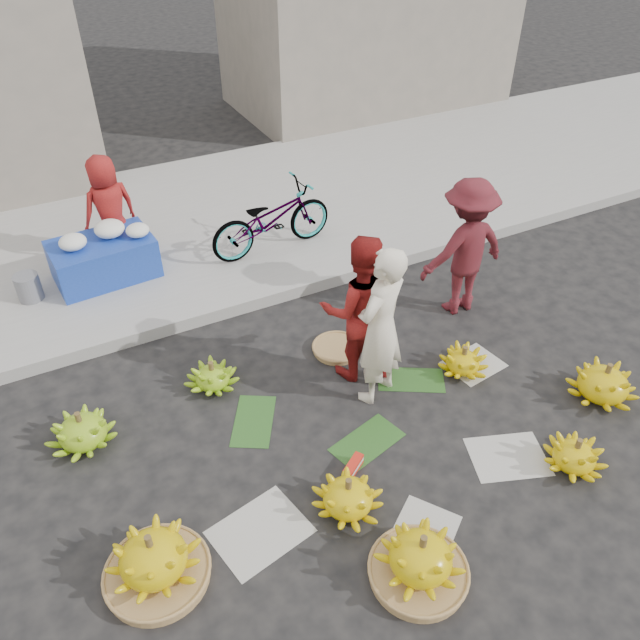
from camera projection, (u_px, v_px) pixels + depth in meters
name	position (u px, v px, depth m)	size (l,w,h in m)	color
ground	(366.00, 424.00, 5.71)	(80.00, 80.00, 0.00)	black
curb	(269.00, 294.00, 7.22)	(40.00, 0.25, 0.15)	#97948F
sidewalk	(209.00, 218.00, 8.71)	(40.00, 4.00, 0.12)	#97948F
newspaper_scatter	(415.00, 487.00, 5.14)	(3.20, 1.80, 0.00)	beige
banana_leaves	(345.00, 413.00, 5.81)	(2.00, 1.00, 0.00)	#214D19
banana_bunch_0	(154.00, 560.00, 4.38)	(0.75, 0.75, 0.50)	olive
banana_bunch_1	(348.00, 496.00, 4.89)	(0.58, 0.58, 0.35)	yellow
banana_bunch_2	(420.00, 560.00, 4.40)	(0.72, 0.72, 0.48)	olive
banana_bunch_3	(575.00, 455.00, 5.24)	(0.56, 0.56, 0.32)	yellow
banana_bunch_4	(604.00, 382.00, 5.89)	(0.68, 0.68, 0.40)	yellow
banana_bunch_5	(463.00, 361.00, 6.21)	(0.60, 0.60, 0.30)	yellow
banana_bunch_6	(82.00, 430.00, 5.43)	(0.69, 0.69, 0.37)	#6EA818
banana_bunch_7	(212.00, 376.00, 6.03)	(0.51, 0.51, 0.30)	#6EA818
basket_spare	(337.00, 349.00, 6.51)	(0.49, 0.49, 0.06)	olive
incense_stack	(353.00, 466.00, 5.25)	(0.25, 0.08, 0.10)	red
vendor_cream	(380.00, 327.00, 5.55)	(0.59, 0.39, 1.61)	#F3E7CC
vendor_red	(359.00, 309.00, 5.82)	(0.74, 0.58, 1.53)	#A61E19
man_striped	(465.00, 248.00, 6.67)	(1.01, 0.58, 1.57)	maroon
flower_table	(104.00, 256.00, 7.27)	(1.20, 0.80, 0.67)	#18359D
grey_bucket	(29.00, 287.00, 6.98)	(0.27, 0.27, 0.31)	slate
flower_vendor	(110.00, 209.00, 7.39)	(0.64, 0.42, 1.32)	#A61E19
bicycle	(271.00, 219.00, 7.68)	(1.62, 0.56, 0.85)	gray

